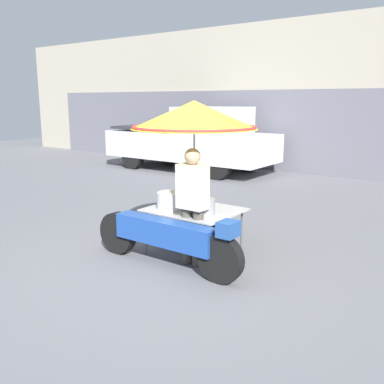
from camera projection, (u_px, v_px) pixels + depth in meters
ground_plane at (177, 264)px, 5.61m from camera, size 36.00×36.00×0.00m
shopfront_building at (368, 98)px, 12.03m from camera, size 28.00×2.06×4.36m
vendor_motorcycle_cart at (190, 141)px, 5.63m from camera, size 2.27×1.69×2.10m
vendor_person at (192, 201)px, 5.42m from camera, size 0.38×0.22×1.52m
pickup_truck at (193, 140)px, 12.84m from camera, size 5.26×1.94×1.91m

